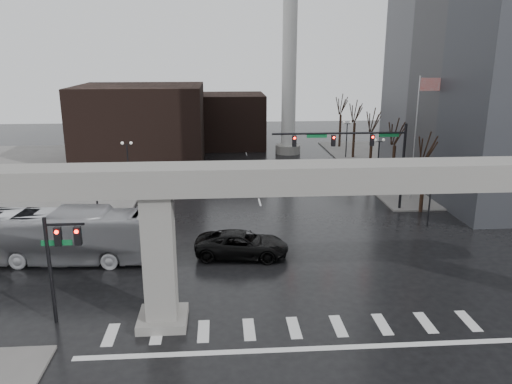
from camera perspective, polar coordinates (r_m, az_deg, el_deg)
The scene contains 23 objects.
ground at distance 28.42m, azimuth 4.06°, elevation -14.17°, with size 160.00×160.00×0.00m, color black.
sidewalk_ne at distance 68.74m, azimuth 21.60°, elevation 2.82°, with size 28.00×36.00×0.15m, color slate.
sidewalk_nw at distance 65.86m, azimuth -23.83°, elevation 2.05°, with size 28.00×36.00×0.15m, color slate.
elevated_guideway at distance 25.91m, azimuth 7.12°, elevation -0.69°, with size 48.00×2.60×8.70m.
building_far_left at distance 67.77m, azimuth -12.95°, elevation 7.59°, with size 16.00×14.00×10.00m, color black.
building_far_mid at distance 77.05m, azimuth -2.86°, elevation 8.16°, with size 10.00×10.00×8.00m, color black.
smokestack at distance 71.03m, azimuth 3.85°, elevation 15.07°, with size 3.60×3.60×30.00m.
signal_mast_arm at distance 45.76m, azimuth 12.10°, elevation 4.91°, with size 12.12×0.43×8.00m.
signal_left_pole at distance 28.15m, azimuth -21.61°, elevation -6.42°, with size 2.30×0.30×6.00m.
flagpole_assembly at distance 50.55m, azimuth 18.15°, elevation 7.44°, with size 2.06×0.12×12.00m.
lamp_right_0 at distance 43.39m, azimuth 19.39°, elevation 0.58°, with size 1.22×0.32×5.11m.
lamp_right_1 at distance 56.15m, azimuth 13.83°, elevation 4.32°, with size 1.22×0.32×5.11m.
lamp_right_2 at distance 69.39m, azimuth 10.34°, elevation 6.64°, with size 1.22×0.32×5.11m.
lamp_left_0 at distance 41.00m, azimuth -17.79°, elevation -0.13°, with size 1.22×0.32×5.11m.
lamp_left_1 at distance 54.33m, azimuth -14.47°, elevation 3.91°, with size 1.22×0.32×5.11m.
lamp_left_2 at distance 67.92m, azimuth -12.45°, elevation 6.33°, with size 1.22×0.32×5.11m.
tree_right_0 at distance 47.52m, azimuth 18.58°, elevation 1.07°, with size 1.09×1.58×7.50m.
tree_right_1 at distance 54.76m, azimuth 15.44°, elevation 3.26°, with size 1.09×1.61×7.67m.
tree_right_2 at distance 62.19m, azimuth 13.04°, elevation 4.93°, with size 1.10×1.63×7.85m.
tree_right_3 at distance 69.74m, azimuth 11.14°, elevation 6.24°, with size 1.11×1.66×8.02m.
tree_right_4 at distance 77.39m, azimuth 9.61°, elevation 7.28°, with size 1.12×1.69×8.19m.
pickup_truck at distance 35.73m, azimuth -1.62°, elevation -6.00°, with size 3.05×6.61×1.84m, color black.
city_bus at distance 37.14m, azimuth -21.24°, elevation -4.66°, with size 3.17×13.55×3.77m, color #ABABB0.
Camera 1 is at (-3.73, -24.36, 14.17)m, focal length 35.00 mm.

